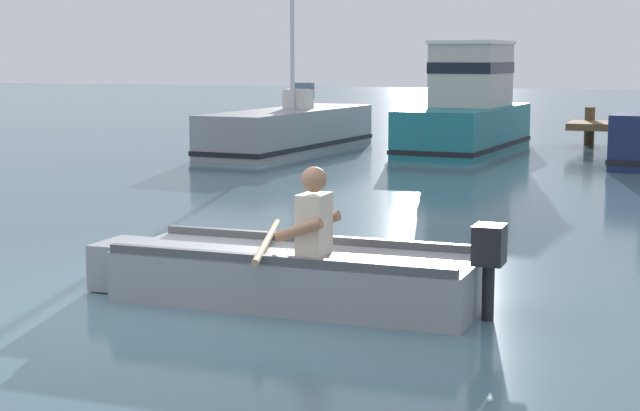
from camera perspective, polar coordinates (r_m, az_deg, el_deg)
ground_plane at (r=9.00m, az=-8.25°, el=-5.35°), size 120.00×120.00×0.00m
rowboat_with_person at (r=8.85m, az=-1.67°, el=-3.82°), size 3.71×1.93×1.19m
moored_boat_grey at (r=22.98m, az=-1.69°, el=4.18°), size 2.11×6.05×4.83m
moored_boat_teal at (r=22.99m, az=8.18°, el=5.21°), size 2.20×5.03×2.45m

